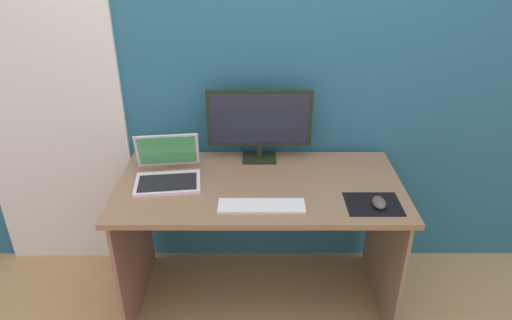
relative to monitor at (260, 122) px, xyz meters
name	(u,v)px	position (x,y,z in m)	size (l,w,h in m)	color
ground_plane	(259,296)	(0.00, -0.27, -0.96)	(8.00, 8.00, 0.00)	tan
wall_back	(260,60)	(0.00, 0.14, 0.29)	(6.00, 0.04, 2.50)	#28637E
door_left	(47,106)	(-1.15, 0.10, 0.05)	(0.82, 0.02, 2.02)	white
desk	(260,210)	(0.00, -0.27, -0.37)	(1.40, 0.70, 0.74)	#956E4E
monitor	(260,122)	(0.00, 0.00, 0.00)	(0.55, 0.14, 0.39)	black
laptop	(168,172)	(-0.46, -0.23, -0.17)	(0.35, 0.33, 0.22)	white
fishbowl	(172,148)	(-0.47, -0.02, -0.14)	(0.15, 0.15, 0.15)	silver
keyboard_external	(262,206)	(0.00, -0.47, -0.21)	(0.39, 0.12, 0.01)	white
mousepad	(373,204)	(0.51, -0.45, -0.21)	(0.25, 0.20, 0.00)	black
mouse	(379,203)	(0.53, -0.47, -0.19)	(0.06, 0.10, 0.04)	#524745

